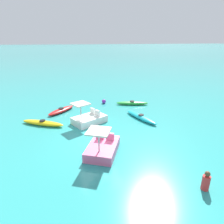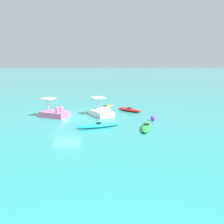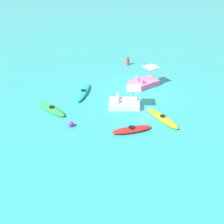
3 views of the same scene
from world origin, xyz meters
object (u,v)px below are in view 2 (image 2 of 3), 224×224
at_px(kayak_green, 147,127).
at_px(pedal_boat_pink, 55,113).
at_px(kayak_red, 129,110).
at_px(pedal_boat_white, 102,112).
at_px(kayak_cyan, 99,125).
at_px(buoy_purple, 153,118).
at_px(kayak_yellow, 105,108).

relative_size(kayak_green, pedal_boat_pink, 1.10).
xyz_separation_m(kayak_red, pedal_boat_white, (2.96, 1.89, 0.17)).
relative_size(kayak_cyan, pedal_boat_pink, 1.23).
height_order(kayak_cyan, pedal_boat_pink, pedal_boat_pink).
bearing_deg(pedal_boat_pink, buoy_purple, 164.98).
xyz_separation_m(kayak_green, buoy_purple, (-1.18, -2.51, 0.04)).
bearing_deg(kayak_green, pedal_boat_white, -57.00).
xyz_separation_m(kayak_yellow, pedal_boat_pink, (4.87, 3.29, 0.17)).
relative_size(pedal_boat_white, buoy_purple, 7.00).
bearing_deg(kayak_cyan, pedal_boat_white, -96.28).
distance_m(kayak_cyan, kayak_yellow, 7.46).
bearing_deg(kayak_cyan, kayak_red, -119.79).
bearing_deg(kayak_red, pedal_boat_pink, 14.30).
distance_m(kayak_cyan, pedal_boat_white, 4.08).
bearing_deg(kayak_cyan, kayak_yellow, -97.86).
xyz_separation_m(kayak_green, kayak_yellow, (2.52, -8.10, -0.00)).
distance_m(kayak_red, kayak_cyan, 6.85).
height_order(kayak_cyan, kayak_yellow, same).
height_order(kayak_red, kayak_green, same).
bearing_deg(kayak_cyan, pedal_boat_pink, -46.79).
bearing_deg(kayak_red, kayak_yellow, -31.16).
xyz_separation_m(kayak_red, kayak_yellow, (2.38, -1.44, -0.00)).
bearing_deg(pedal_boat_white, kayak_cyan, 83.72).
height_order(kayak_yellow, pedal_boat_white, pedal_boat_white).
distance_m(kayak_green, buoy_purple, 2.77).
distance_m(kayak_red, pedal_boat_white, 3.52).
height_order(kayak_green, kayak_cyan, same).
bearing_deg(kayak_red, kayak_cyan, 60.21).
relative_size(pedal_boat_pink, buoy_purple, 7.05).
bearing_deg(pedal_boat_white, pedal_boat_pink, -0.61).
xyz_separation_m(kayak_green, pedal_boat_white, (3.09, -4.76, 0.17)).
relative_size(kayak_green, kayak_yellow, 0.98).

